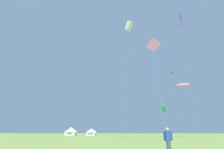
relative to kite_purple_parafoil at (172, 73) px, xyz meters
name	(u,v)px	position (x,y,z in m)	size (l,w,h in m)	color
kite_purple_parafoil	(172,73)	(0.00, 0.00, 0.00)	(2.31, 1.95, 21.41)	purple
kite_purple_diamond	(180,17)	(-1.62, -18.48, 9.43)	(1.78, 2.52, 32.29)	purple
kite_white_box	(129,26)	(-15.05, -14.18, 10.03)	(3.30, 2.56, 32.49)	white
kite_green_box	(164,108)	(-4.57, -2.89, -12.56)	(1.81, 1.84, 9.52)	green
kite_pink_parafoil	(183,85)	(0.38, -8.02, -6.41)	(4.24, 2.78, 15.18)	pink
kite_pink_diamond	(154,45)	(-10.96, -27.91, -3.08)	(2.77, 1.71, 19.53)	pink
person_spectator	(168,142)	(-14.38, -48.84, -20.12)	(0.57, 0.29, 1.73)	#565B66
festival_tent_center	(71,131)	(-37.29, 11.64, -19.23)	(4.84, 4.84, 3.14)	white
festival_tent_right	(91,132)	(-29.40, 11.64, -19.47)	(4.17, 4.17, 2.71)	white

